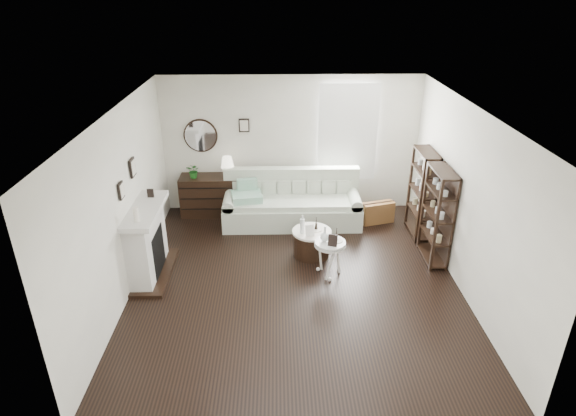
{
  "coord_description": "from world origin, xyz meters",
  "views": [
    {
      "loc": [
        -0.27,
        -6.31,
        4.28
      ],
      "look_at": [
        -0.1,
        0.8,
        0.9
      ],
      "focal_mm": 30.0,
      "sensor_mm": 36.0,
      "label": 1
    }
  ],
  "objects_px": {
    "sofa": "(292,206)",
    "pedestal_table": "(330,245)",
    "dresser": "(212,195)",
    "drum_table": "(312,243)"
  },
  "relations": [
    {
      "from": "dresser",
      "to": "pedestal_table",
      "type": "xyz_separation_m",
      "value": [
        2.12,
        -2.28,
        0.15
      ]
    },
    {
      "from": "sofa",
      "to": "drum_table",
      "type": "relative_size",
      "value": 3.93
    },
    {
      "from": "sofa",
      "to": "dresser",
      "type": "xyz_separation_m",
      "value": [
        -1.59,
        0.39,
        0.06
      ]
    },
    {
      "from": "dresser",
      "to": "drum_table",
      "type": "xyz_separation_m",
      "value": [
        1.88,
        -1.65,
        -0.17
      ]
    },
    {
      "from": "pedestal_table",
      "to": "sofa",
      "type": "bearing_deg",
      "value": 105.92
    },
    {
      "from": "drum_table",
      "to": "pedestal_table",
      "type": "height_order",
      "value": "pedestal_table"
    },
    {
      "from": "dresser",
      "to": "drum_table",
      "type": "height_order",
      "value": "dresser"
    },
    {
      "from": "dresser",
      "to": "pedestal_table",
      "type": "height_order",
      "value": "dresser"
    },
    {
      "from": "sofa",
      "to": "pedestal_table",
      "type": "relative_size",
      "value": 4.36
    },
    {
      "from": "dresser",
      "to": "sofa",
      "type": "bearing_deg",
      "value": -13.79
    }
  ]
}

